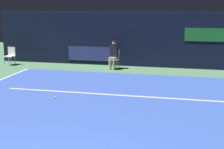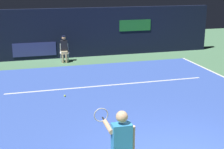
# 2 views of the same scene
# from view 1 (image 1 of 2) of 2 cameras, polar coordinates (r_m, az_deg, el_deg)

# --- Properties ---
(ground_plane) EXTENTS (29.67, 29.67, 0.00)m
(ground_plane) POSITION_cam_1_polar(r_m,az_deg,el_deg) (9.32, -1.51, -6.67)
(ground_plane) COLOR #4C7A56
(court_surface) EXTENTS (10.13, 10.71, 0.01)m
(court_surface) POSITION_cam_1_polar(r_m,az_deg,el_deg) (9.32, -1.51, -6.63)
(court_surface) COLOR #3856B2
(court_surface) RESTS_ON ground
(line_service) EXTENTS (7.90, 0.10, 0.01)m
(line_service) POSITION_cam_1_polar(r_m,az_deg,el_deg) (11.06, 0.94, -3.55)
(line_service) COLOR white
(line_service) RESTS_ON court_surface
(back_wall) EXTENTS (14.59, 0.33, 2.60)m
(back_wall) POSITION_cam_1_polar(r_m,az_deg,el_deg) (16.08, 5.05, 5.99)
(back_wall) COLOR black
(back_wall) RESTS_ON ground
(line_judge_on_chair) EXTENTS (0.48, 0.56, 1.32)m
(line_judge_on_chair) POSITION_cam_1_polar(r_m,az_deg,el_deg) (15.40, 0.31, 3.47)
(line_judge_on_chair) COLOR white
(line_judge_on_chair) RESTS_ON ground
(courtside_chair_near) EXTENTS (0.48, 0.46, 0.88)m
(courtside_chair_near) POSITION_cam_1_polar(r_m,az_deg,el_deg) (17.23, -17.04, 3.25)
(courtside_chair_near) COLOR white
(courtside_chair_near) RESTS_ON ground
(tennis_ball) EXTENTS (0.07, 0.07, 0.07)m
(tennis_ball) POSITION_cam_1_polar(r_m,az_deg,el_deg) (10.81, -9.71, -3.92)
(tennis_ball) COLOR #CCE033
(tennis_ball) RESTS_ON court_surface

